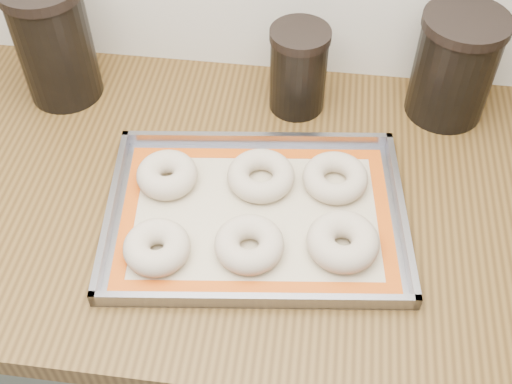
# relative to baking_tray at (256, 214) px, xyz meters

# --- Properties ---
(cabinet) EXTENTS (3.00, 0.65, 0.86)m
(cabinet) POSITION_rel_baking_tray_xyz_m (0.07, 0.05, -0.48)
(cabinet) COLOR slate
(cabinet) RESTS_ON floor
(countertop) EXTENTS (3.06, 0.68, 0.04)m
(countertop) POSITION_rel_baking_tray_xyz_m (0.07, 0.05, -0.03)
(countertop) COLOR brown
(countertop) RESTS_ON cabinet
(baking_tray) EXTENTS (0.50, 0.38, 0.03)m
(baking_tray) POSITION_rel_baking_tray_xyz_m (0.00, 0.00, 0.00)
(baking_tray) COLOR gray
(baking_tray) RESTS_ON countertop
(baking_mat) EXTENTS (0.45, 0.34, 0.00)m
(baking_mat) POSITION_rel_baking_tray_xyz_m (-0.00, 0.00, -0.00)
(baking_mat) COLOR #C6B793
(baking_mat) RESTS_ON baking_tray
(bagel_front_left) EXTENTS (0.10, 0.10, 0.04)m
(bagel_front_left) POSITION_rel_baking_tray_xyz_m (-0.13, -0.09, 0.02)
(bagel_front_left) COLOR beige
(bagel_front_left) RESTS_ON baking_mat
(bagel_front_mid) EXTENTS (0.13, 0.13, 0.04)m
(bagel_front_mid) POSITION_rel_baking_tray_xyz_m (-0.00, -0.07, 0.02)
(bagel_front_mid) COLOR beige
(bagel_front_mid) RESTS_ON baking_mat
(bagel_front_right) EXTENTS (0.12, 0.12, 0.04)m
(bagel_front_right) POSITION_rel_baking_tray_xyz_m (0.14, -0.05, 0.02)
(bagel_front_right) COLOR beige
(bagel_front_right) RESTS_ON baking_mat
(bagel_back_left) EXTENTS (0.13, 0.13, 0.04)m
(bagel_back_left) POSITION_rel_baking_tray_xyz_m (-0.15, 0.05, 0.02)
(bagel_back_left) COLOR beige
(bagel_back_left) RESTS_ON baking_mat
(bagel_back_mid) EXTENTS (0.12, 0.12, 0.04)m
(bagel_back_mid) POSITION_rel_baking_tray_xyz_m (-0.00, 0.07, 0.02)
(bagel_back_mid) COLOR beige
(bagel_back_mid) RESTS_ON baking_mat
(bagel_back_right) EXTENTS (0.11, 0.11, 0.03)m
(bagel_back_right) POSITION_rel_baking_tray_xyz_m (0.12, 0.08, 0.02)
(bagel_back_right) COLOR beige
(bagel_back_right) RESTS_ON baking_mat
(canister_left) EXTENTS (0.14, 0.14, 0.22)m
(canister_left) POSITION_rel_baking_tray_xyz_m (-0.39, 0.26, 0.10)
(canister_left) COLOR black
(canister_left) RESTS_ON countertop
(canister_mid) EXTENTS (0.10, 0.10, 0.16)m
(canister_mid) POSITION_rel_baking_tray_xyz_m (0.04, 0.27, 0.07)
(canister_mid) COLOR black
(canister_mid) RESTS_ON countertop
(canister_right) EXTENTS (0.14, 0.14, 0.19)m
(canister_right) POSITION_rel_baking_tray_xyz_m (0.30, 0.29, 0.09)
(canister_right) COLOR black
(canister_right) RESTS_ON countertop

